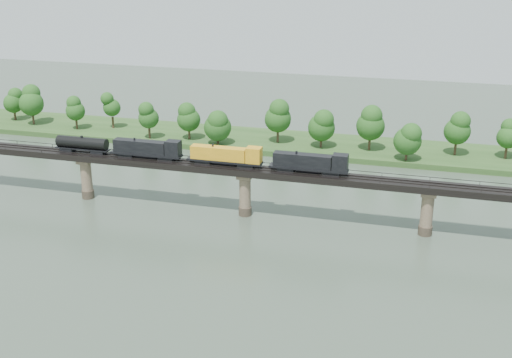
# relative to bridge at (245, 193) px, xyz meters

# --- Properties ---
(ground) EXTENTS (400.00, 400.00, 0.00)m
(ground) POSITION_rel_bridge_xyz_m (0.00, -30.00, -5.46)
(ground) COLOR #334234
(ground) RESTS_ON ground
(far_bank) EXTENTS (300.00, 24.00, 1.60)m
(far_bank) POSITION_rel_bridge_xyz_m (0.00, 55.00, -4.66)
(far_bank) COLOR #26461C
(far_bank) RESTS_ON ground
(bridge) EXTENTS (236.00, 30.00, 11.50)m
(bridge) POSITION_rel_bridge_xyz_m (0.00, 0.00, 0.00)
(bridge) COLOR #473A2D
(bridge) RESTS_ON ground
(bridge_superstructure) EXTENTS (220.00, 4.90, 0.75)m
(bridge_superstructure) POSITION_rel_bridge_xyz_m (0.00, 0.00, 6.33)
(bridge_superstructure) COLOR black
(bridge_superstructure) RESTS_ON bridge
(far_treeline) EXTENTS (289.06, 17.54, 13.60)m
(far_treeline) POSITION_rel_bridge_xyz_m (-8.21, 50.52, 3.37)
(far_treeline) COLOR #382619
(far_treeline) RESTS_ON far_bank
(freight_train) EXTENTS (70.12, 2.73, 4.83)m
(freight_train) POSITION_rel_bridge_xyz_m (-10.94, 0.00, 8.35)
(freight_train) COLOR black
(freight_train) RESTS_ON bridge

